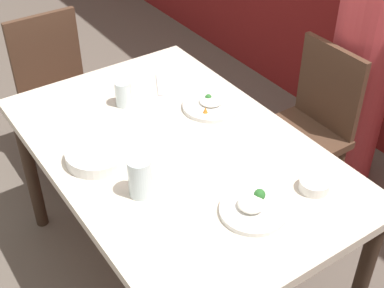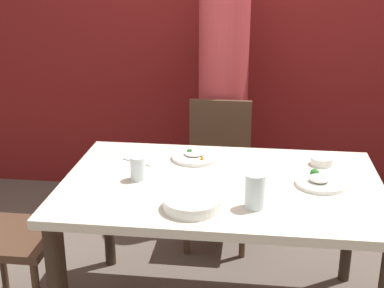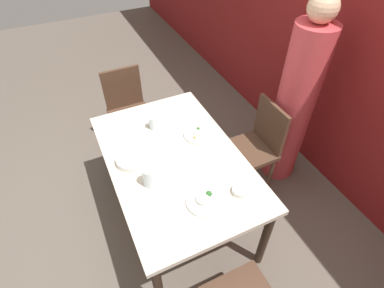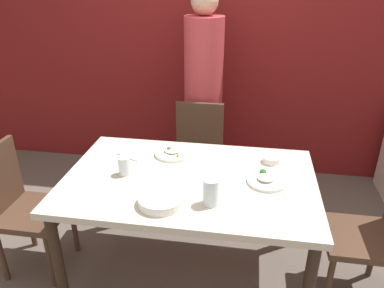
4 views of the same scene
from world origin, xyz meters
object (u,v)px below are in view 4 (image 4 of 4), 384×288
object	(u,v)px
person_adult	(203,102)
glass_water_tall	(211,192)
bowl_curry	(161,200)
chair_child_spot	(374,232)
chair_adult_spot	(197,154)
plate_rice_adult	(267,180)

from	to	relation	value
person_adult	glass_water_tall	bearing A→B (deg)	-80.82
glass_water_tall	bowl_curry	bearing A→B (deg)	-170.69
chair_child_spot	bowl_curry	size ratio (longest dim) A/B	3.66
glass_water_tall	chair_adult_spot	bearing A→B (deg)	102.01
person_adult	bowl_curry	bearing A→B (deg)	-91.12
chair_child_spot	plate_rice_adult	xyz separation A→B (m)	(-0.62, 0.01, 0.28)
bowl_curry	glass_water_tall	xyz separation A→B (m)	(0.25, 0.04, 0.05)
chair_adult_spot	plate_rice_adult	bearing A→B (deg)	-57.05
person_adult	glass_water_tall	world-z (taller)	person_adult
chair_child_spot	person_adult	xyz separation A→B (m)	(-1.13, 1.13, 0.33)
chair_child_spot	bowl_curry	xyz separation A→B (m)	(-1.16, -0.29, 0.29)
chair_adult_spot	chair_child_spot	distance (m)	1.38
person_adult	glass_water_tall	distance (m)	1.39
chair_adult_spot	bowl_curry	world-z (taller)	chair_adult_spot
glass_water_tall	chair_child_spot	bearing A→B (deg)	15.26
chair_adult_spot	chair_child_spot	world-z (taller)	same
chair_adult_spot	person_adult	distance (m)	0.46
chair_child_spot	glass_water_tall	distance (m)	1.00
chair_adult_spot	chair_child_spot	bearing A→B (deg)	-35.18
person_adult	plate_rice_adult	xyz separation A→B (m)	(0.51, -1.12, -0.05)
bowl_curry	person_adult	bearing A→B (deg)	88.88
bowl_curry	glass_water_tall	world-z (taller)	glass_water_tall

